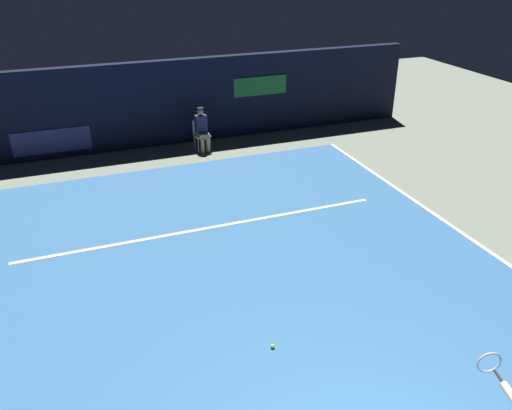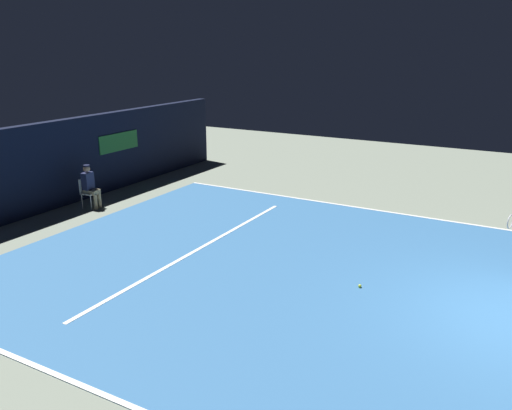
% 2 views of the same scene
% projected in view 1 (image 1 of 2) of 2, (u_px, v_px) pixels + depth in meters
% --- Properties ---
extents(ground_plane, '(33.41, 33.41, 0.00)m').
position_uv_depth(ground_plane, '(237.00, 279.00, 9.99)').
color(ground_plane, gray).
extents(court_surface, '(10.49, 11.87, 0.01)m').
position_uv_depth(court_surface, '(237.00, 278.00, 9.99)').
color(court_surface, '#336699').
rests_on(court_surface, ground).
extents(line_sideline_left, '(0.10, 11.87, 0.01)m').
position_uv_depth(line_sideline_left, '(458.00, 230.00, 11.63)').
color(line_sideline_left, white).
rests_on(line_sideline_left, court_surface).
extents(line_service, '(8.18, 0.10, 0.01)m').
position_uv_depth(line_service, '(207.00, 228.00, 11.72)').
color(line_service, white).
rests_on(line_service, court_surface).
extents(back_wall, '(17.35, 0.33, 2.60)m').
position_uv_depth(back_wall, '(152.00, 104.00, 16.02)').
color(back_wall, black).
rests_on(back_wall, ground).
extents(line_judge_on_chair, '(0.48, 0.56, 1.32)m').
position_uv_depth(line_judge_on_chair, '(202.00, 129.00, 15.86)').
color(line_judge_on_chair, white).
rests_on(line_judge_on_chair, ground).
extents(tennis_ball, '(0.07, 0.07, 0.07)m').
position_uv_depth(tennis_ball, '(273.00, 346.00, 8.26)').
color(tennis_ball, '#CCE033').
rests_on(tennis_ball, court_surface).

